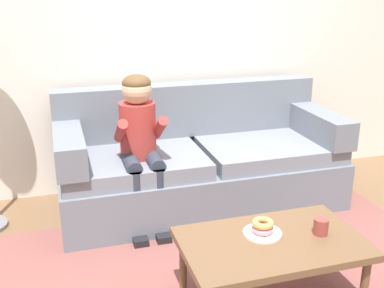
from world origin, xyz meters
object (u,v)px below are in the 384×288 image
object	(u,v)px
coffee_table	(272,247)
person_child	(140,137)
mug	(321,226)
toy_controller	(278,236)
couch	(199,164)
donut	(263,229)

from	to	relation	value
coffee_table	person_child	distance (m)	1.27
mug	toy_controller	size ratio (longest dim) A/B	0.40
coffee_table	couch	bearing A→B (deg)	89.30
toy_controller	coffee_table	bearing A→B (deg)	-147.63
couch	person_child	distance (m)	0.64
couch	mug	world-z (taller)	couch
couch	toy_controller	bearing A→B (deg)	-64.07
person_child	toy_controller	distance (m)	1.19
couch	toy_controller	distance (m)	0.86
couch	mug	distance (m)	1.38
coffee_table	mug	world-z (taller)	mug
person_child	coffee_table	bearing A→B (deg)	-66.82
mug	toy_controller	distance (m)	0.76
couch	mug	bearing A→B (deg)	-79.02
couch	coffee_table	distance (m)	1.34
coffee_table	toy_controller	xyz separation A→B (m)	(0.37, 0.62, -0.34)
person_child	mug	bearing A→B (deg)	-56.31
couch	donut	size ratio (longest dim) A/B	18.11
donut	toy_controller	bearing A→B (deg)	54.22
person_child	donut	size ratio (longest dim) A/B	9.18
couch	person_child	world-z (taller)	person_child
person_child	mug	distance (m)	1.39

